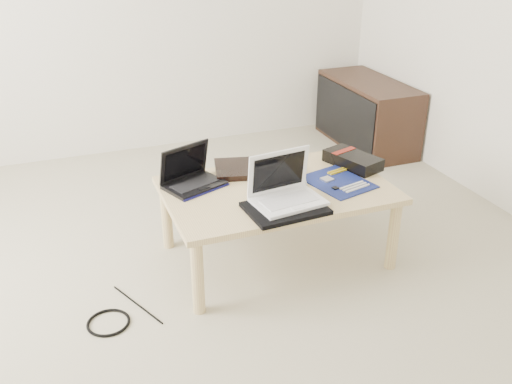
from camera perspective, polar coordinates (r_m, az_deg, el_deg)
name	(u,v)px	position (r m, az deg, el deg)	size (l,w,h in m)	color
ground	(192,300)	(2.71, -6.44, -10.69)	(4.00, 4.00, 0.00)	#BBB297
coffee_table	(277,196)	(2.83, 2.11, -0.42)	(1.10, 0.70, 0.40)	#D9C482
media_cabinet	(366,114)	(4.44, 10.95, 7.71)	(0.41, 0.90, 0.50)	#372016
book	(244,169)	(2.98, -1.20, 2.36)	(0.35, 0.31, 0.03)	black
netbook	(191,177)	(2.83, -6.48, 1.46)	(0.33, 0.29, 0.20)	black
tablet	(281,179)	(2.88, 2.51, 1.31)	(0.27, 0.22, 0.01)	black
remote	(300,177)	(2.90, 4.43, 1.50)	(0.13, 0.23, 0.02)	#BBBBBF
neoprene_sleeve	(285,208)	(2.59, 2.96, -1.65)	(0.35, 0.26, 0.02)	black
white_laptop	(285,191)	(2.62, 2.92, 0.09)	(0.34, 0.26, 0.23)	white
motherboard	(338,182)	(2.88, 8.21, 1.02)	(0.33, 0.38, 0.02)	#0D1A56
gpu_box	(353,160)	(3.08, 9.64, 3.17)	(0.24, 0.34, 0.07)	black
cable_coil	(265,195)	(2.72, 0.91, -0.29)	(0.09, 0.09, 0.01)	black
floor_cable_coil	(108,323)	(2.63, -14.54, -12.53)	(0.19, 0.19, 0.01)	black
floor_cable_trail	(137,304)	(2.71, -11.78, -10.94)	(0.01, 0.01, 0.38)	black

